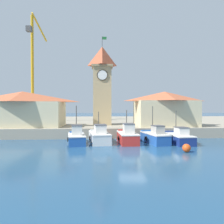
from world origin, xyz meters
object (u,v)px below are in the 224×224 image
object	(u,v)px
clock_tower	(102,83)
warehouse_right	(165,108)
fishing_boat_far_left	(77,137)
fishing_boat_mid_left	(155,137)
fishing_boat_center	(178,137)
fishing_boat_left_outer	(99,136)
port_crane_near	(33,79)
fishing_boat_left_inner	(127,136)
warehouse_left	(23,109)
mooring_buoy	(187,148)

from	to	relation	value
clock_tower	warehouse_right	xyz separation A→B (m)	(9.53, -2.34, -4.06)
clock_tower	fishing_boat_far_left	bearing A→B (deg)	-106.25
fishing_boat_mid_left	fishing_boat_center	size ratio (longest dim) A/B	0.97
fishing_boat_left_outer	port_crane_near	size ratio (longest dim) A/B	0.25
fishing_boat_left_inner	port_crane_near	bearing A→B (deg)	130.89
fishing_boat_center	clock_tower	world-z (taller)	clock_tower
fishing_boat_center	fishing_boat_far_left	bearing A→B (deg)	179.35
warehouse_left	mooring_buoy	bearing A→B (deg)	-33.95
fishing_boat_left_outer	fishing_boat_center	world-z (taller)	fishing_boat_center
fishing_boat_far_left	mooring_buoy	world-z (taller)	fishing_boat_far_left
fishing_boat_mid_left	fishing_boat_left_inner	bearing A→B (deg)	175.60
clock_tower	mooring_buoy	xyz separation A→B (m)	(7.61, -15.59, -7.70)
port_crane_near	warehouse_right	bearing A→B (deg)	-25.97
warehouse_left	fishing_boat_center	bearing A→B (deg)	-21.25
fishing_boat_mid_left	warehouse_right	size ratio (longest dim) A/B	0.57
fishing_boat_left_outer	fishing_boat_center	xyz separation A→B (m)	(9.14, -0.87, -0.09)
warehouse_left	fishing_boat_far_left	bearing A→B (deg)	-41.93
fishing_boat_far_left	fishing_boat_center	world-z (taller)	fishing_boat_far_left
fishing_boat_far_left	clock_tower	xyz separation A→B (m)	(3.03, 10.39, 7.35)
clock_tower	warehouse_left	xyz separation A→B (m)	(-11.71, -2.58, -4.11)
fishing_boat_center	port_crane_near	distance (m)	31.01
fishing_boat_far_left	fishing_boat_center	distance (m)	11.72
fishing_boat_left_outer	port_crane_near	bearing A→B (deg)	125.38
fishing_boat_far_left	fishing_boat_left_outer	bearing A→B (deg)	16.00
fishing_boat_far_left	port_crane_near	xyz separation A→B (m)	(-10.63, 19.34, 9.02)
fishing_boat_left_outer	warehouse_right	distance (m)	12.79
fishing_boat_far_left	fishing_boat_left_outer	size ratio (longest dim) A/B	0.88
fishing_boat_far_left	fishing_boat_left_inner	world-z (taller)	fishing_boat_far_left
fishing_boat_mid_left	warehouse_right	bearing A→B (deg)	66.06
fishing_boat_left_inner	warehouse_right	xyz separation A→B (m)	(6.70, 7.74, 3.23)
fishing_boat_far_left	fishing_boat_left_outer	world-z (taller)	fishing_boat_far_left
fishing_boat_mid_left	mooring_buoy	world-z (taller)	fishing_boat_mid_left
fishing_boat_center	port_crane_near	bearing A→B (deg)	138.94
warehouse_right	fishing_boat_far_left	bearing A→B (deg)	-147.35
warehouse_right	port_crane_near	world-z (taller)	port_crane_near
fishing_boat_left_inner	warehouse_right	world-z (taller)	warehouse_right
fishing_boat_left_outer	fishing_boat_far_left	bearing A→B (deg)	-164.00
warehouse_right	port_crane_near	size ratio (longest dim) A/B	0.42
port_crane_near	fishing_boat_mid_left	bearing A→B (deg)	-44.46
warehouse_left	mooring_buoy	world-z (taller)	warehouse_left
fishing_boat_mid_left	warehouse_left	world-z (taller)	warehouse_left
fishing_boat_left_inner	fishing_boat_mid_left	xyz separation A→B (m)	(3.16, -0.24, -0.05)
fishing_boat_left_inner	warehouse_right	size ratio (longest dim) A/B	0.57
fishing_boat_left_outer	warehouse_left	xyz separation A→B (m)	(-11.26, 7.06, 3.22)
clock_tower	mooring_buoy	bearing A→B (deg)	-63.99
fishing_boat_far_left	warehouse_right	xyz separation A→B (m)	(12.55, 8.05, 3.29)
warehouse_left	fishing_boat_left_inner	bearing A→B (deg)	-27.28
fishing_boat_center	mooring_buoy	size ratio (longest dim) A/B	6.90
port_crane_near	mooring_buoy	bearing A→B (deg)	-49.10
clock_tower	fishing_boat_mid_left	bearing A→B (deg)	-59.89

